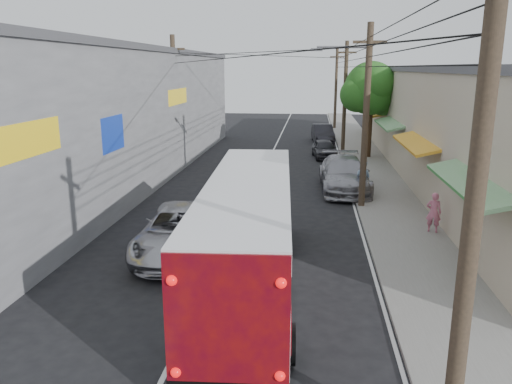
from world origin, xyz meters
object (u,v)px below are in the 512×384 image
coach_bus (249,232)px  parked_car_far (323,134)px  pedestrian_near (434,212)px  parked_car_mid (324,149)px  jeepney (182,231)px  parked_suv (344,174)px  pedestrian_far (362,178)px

coach_bus → parked_car_far: size_ratio=2.42×
parked_car_far → pedestrian_near: bearing=-86.6°
parked_car_mid → jeepney: bearing=-111.9°
coach_bus → jeepney: coach_bus is taller
parked_suv → parked_car_mid: parked_suv is taller
parked_suv → parked_car_far: bearing=90.6°
jeepney → parked_car_far: (5.20, 26.66, -0.04)m
coach_bus → pedestrian_far: coach_bus is taller
parked_suv → pedestrian_far: (0.80, -1.24, 0.10)m
coach_bus → parked_car_far: 29.17m
parked_suv → parked_car_far: parked_suv is taller
parked_suv → pedestrian_far: 1.48m
coach_bus → parked_car_far: (2.60, 29.04, -0.88)m
coach_bus → parked_car_mid: coach_bus is taller
coach_bus → parked_suv: (3.40, 12.02, -0.78)m
coach_bus → parked_suv: bearing=71.0°
parked_suv → pedestrian_far: size_ratio=3.53×
parked_car_mid → pedestrian_far: size_ratio=2.26×
coach_bus → parked_suv: size_ratio=1.88×
jeepney → pedestrian_near: pedestrian_near is taller
coach_bus → parked_car_mid: (2.60, 21.52, -0.99)m
pedestrian_near → parked_car_mid: bearing=-60.2°
pedestrian_far → jeepney: bearing=76.8°
parked_suv → parked_car_mid: bearing=92.7°
parked_suv → pedestrian_far: pedestrian_far is taller
parked_car_mid → parked_car_far: (0.00, 7.52, 0.11)m
coach_bus → parked_car_mid: 21.70m
jeepney → parked_car_mid: jeepney is taller
parked_suv → pedestrian_near: (2.92, -6.75, 0.03)m
pedestrian_near → parked_suv: bearing=-49.7°
parked_car_far → parked_suv: bearing=-92.8°
jeepney → pedestrian_near: bearing=14.9°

